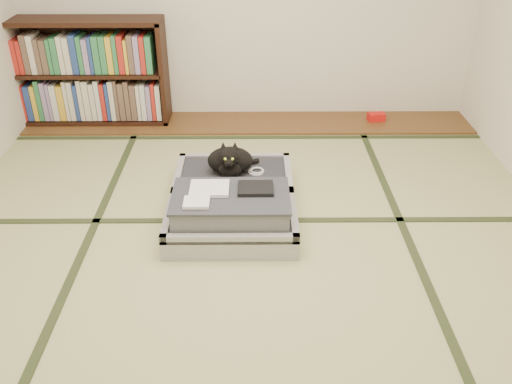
{
  "coord_description": "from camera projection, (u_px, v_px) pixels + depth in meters",
  "views": [
    {
      "loc": [
        0.03,
        -2.57,
        1.97
      ],
      "look_at": [
        0.05,
        0.35,
        0.25
      ],
      "focal_mm": 38.0,
      "sensor_mm": 36.0,
      "label": 1
    }
  ],
  "objects": [
    {
      "name": "cat",
      "position": [
        230.0,
        161.0,
        3.73
      ],
      "size": [
        0.36,
        0.36,
        0.29
      ],
      "color": "black",
      "rests_on": "suitcase"
    },
    {
      "name": "tatami_borders",
      "position": [
        248.0,
        213.0,
        3.64
      ],
      "size": [
        4.0,
        4.5,
        0.01
      ],
      "color": "#2D381E",
      "rests_on": "ground"
    },
    {
      "name": "floor",
      "position": [
        248.0,
        258.0,
        3.22
      ],
      "size": [
        4.5,
        4.5,
        0.0
      ],
      "primitive_type": "plane",
      "color": "tan",
      "rests_on": "ground"
    },
    {
      "name": "bookcase",
      "position": [
        87.0,
        74.0,
        4.76
      ],
      "size": [
        1.4,
        0.32,
        0.92
      ],
      "color": "black",
      "rests_on": "wood_strip"
    },
    {
      "name": "room_shell",
      "position": [
        246.0,
        3.0,
        2.48
      ],
      "size": [
        4.5,
        4.5,
        4.5
      ],
      "color": "white",
      "rests_on": "ground"
    },
    {
      "name": "suitcase",
      "position": [
        232.0,
        202.0,
        3.56
      ],
      "size": [
        0.82,
        1.09,
        0.32
      ],
      "color": "#A5A5A9",
      "rests_on": "floor"
    },
    {
      "name": "red_item",
      "position": [
        376.0,
        117.0,
        4.95
      ],
      "size": [
        0.16,
        0.11,
        0.07
      ],
      "primitive_type": "cube",
      "rotation": [
        0.0,
        0.0,
        0.12
      ],
      "color": "red",
      "rests_on": "wood_strip"
    },
    {
      "name": "wood_strip",
      "position": [
        249.0,
        123.0,
        4.94
      ],
      "size": [
        4.0,
        0.5,
        0.02
      ],
      "primitive_type": "cube",
      "color": "brown",
      "rests_on": "ground"
    },
    {
      "name": "cable_coil",
      "position": [
        256.0,
        171.0,
        3.8
      ],
      "size": [
        0.11,
        0.11,
        0.03
      ],
      "color": "white",
      "rests_on": "suitcase"
    },
    {
      "name": "hanger",
      "position": [
        202.0,
        253.0,
        3.25
      ],
      "size": [
        0.37,
        0.19,
        0.01
      ],
      "color": "black",
      "rests_on": "floor"
    }
  ]
}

